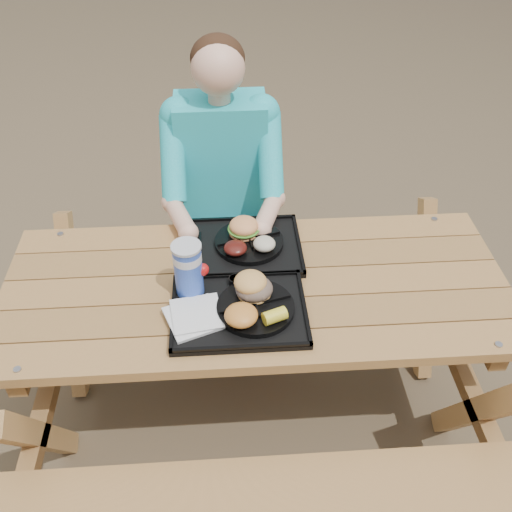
{
  "coord_description": "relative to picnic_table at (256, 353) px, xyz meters",
  "views": [
    {
      "loc": [
        -0.1,
        -1.48,
        2.13
      ],
      "look_at": [
        0.0,
        0.0,
        0.88
      ],
      "focal_mm": 40.0,
      "sensor_mm": 36.0,
      "label": 1
    }
  ],
  "objects": [
    {
      "name": "sandwich",
      "position": [
        -0.01,
        -0.09,
        0.48
      ],
      "size": [
        0.12,
        0.12,
        0.12
      ],
      "primitive_type": null,
      "color": "#E4A150",
      "rests_on": "plate_near"
    },
    {
      "name": "plate_far",
      "position": [
        -0.01,
        0.2,
        0.41
      ],
      "size": [
        0.26,
        0.26,
        0.02
      ],
      "primitive_type": "cylinder",
      "color": "black",
      "rests_on": "tray_far"
    },
    {
      "name": "burger",
      "position": [
        -0.03,
        0.24,
        0.47
      ],
      "size": [
        0.11,
        0.11,
        0.1
      ],
      "primitive_type": null,
      "color": "#F89A57",
      "rests_on": "plate_far"
    },
    {
      "name": "baked_beans",
      "position": [
        -0.07,
        0.13,
        0.43
      ],
      "size": [
        0.09,
        0.09,
        0.04
      ],
      "primitive_type": "ellipsoid",
      "color": "#4E140F",
      "rests_on": "plate_far"
    },
    {
      "name": "soda_cup",
      "position": [
        -0.23,
        -0.04,
        0.49
      ],
      "size": [
        0.1,
        0.1,
        0.19
      ],
      "primitive_type": "cylinder",
      "color": "blue",
      "rests_on": "tray_near"
    },
    {
      "name": "corn_cob",
      "position": [
        0.05,
        -0.22,
        0.44
      ],
      "size": [
        0.1,
        0.1,
        0.04
      ],
      "primitive_type": null,
      "rotation": [
        0.0,
        0.0,
        0.37
      ],
      "color": "yellow",
      "rests_on": "plate_near"
    },
    {
      "name": "diner",
      "position": [
        -0.1,
        0.68,
        0.27
      ],
      "size": [
        0.48,
        0.84,
        1.28
      ],
      "primitive_type": null,
      "color": "teal",
      "rests_on": "ground"
    },
    {
      "name": "potato_salad",
      "position": [
        0.04,
        0.15,
        0.44
      ],
      "size": [
        0.08,
        0.08,
        0.05
      ],
      "primitive_type": "ellipsoid",
      "color": "beige",
      "rests_on": "plate_far"
    },
    {
      "name": "napkin_stack",
      "position": [
        -0.22,
        -0.18,
        0.4
      ],
      "size": [
        0.22,
        0.22,
        0.02
      ],
      "primitive_type": "cube",
      "rotation": [
        0.0,
        0.0,
        0.37
      ],
      "color": "silver",
      "rests_on": "tray_near"
    },
    {
      "name": "ground",
      "position": [
        0.0,
        0.0,
        -0.38
      ],
      "size": [
        60.0,
        60.0,
        0.0
      ],
      "primitive_type": "plane",
      "color": "#999999",
      "rests_on": "ground"
    },
    {
      "name": "mac_cheese",
      "position": [
        -0.06,
        -0.21,
        0.44
      ],
      "size": [
        0.11,
        0.11,
        0.05
      ],
      "primitive_type": "ellipsoid",
      "color": "gold",
      "rests_on": "plate_near"
    },
    {
      "name": "condiment_bbq",
      "position": [
        -0.07,
        -0.02,
        0.41
      ],
      "size": [
        0.05,
        0.05,
        0.03
      ],
      "primitive_type": "cylinder",
      "color": "black",
      "rests_on": "tray_near"
    },
    {
      "name": "cutlery_far",
      "position": [
        -0.21,
        0.21,
        0.4
      ],
      "size": [
        0.03,
        0.15,
        0.01
      ],
      "primitive_type": "cube",
      "rotation": [
        0.0,
        0.0,
        0.01
      ],
      "color": "black",
      "rests_on": "tray_far"
    },
    {
      "name": "picnic_table",
      "position": [
        0.0,
        0.0,
        0.0
      ],
      "size": [
        1.8,
        1.49,
        0.75
      ],
      "primitive_type": null,
      "color": "#999999",
      "rests_on": "ground"
    },
    {
      "name": "plate_near",
      "position": [
        -0.01,
        -0.15,
        0.41
      ],
      "size": [
        0.26,
        0.26,
        0.02
      ],
      "primitive_type": "cylinder",
      "color": "black",
      "rests_on": "tray_near"
    },
    {
      "name": "tray_far",
      "position": [
        -0.04,
        0.19,
        0.39
      ],
      "size": [
        0.45,
        0.35,
        0.02
      ],
      "primitive_type": "cube",
      "color": "black",
      "rests_on": "picnic_table"
    },
    {
      "name": "tray_near",
      "position": [
        -0.07,
        -0.14,
        0.39
      ],
      "size": [
        0.45,
        0.35,
        0.02
      ],
      "primitive_type": "cube",
      "color": "black",
      "rests_on": "picnic_table"
    },
    {
      "name": "condiment_mustard",
      "position": [
        -0.01,
        -0.01,
        0.41
      ],
      "size": [
        0.05,
        0.05,
        0.03
      ],
      "primitive_type": "cylinder",
      "color": "gold",
      "rests_on": "tray_near"
    }
  ]
}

